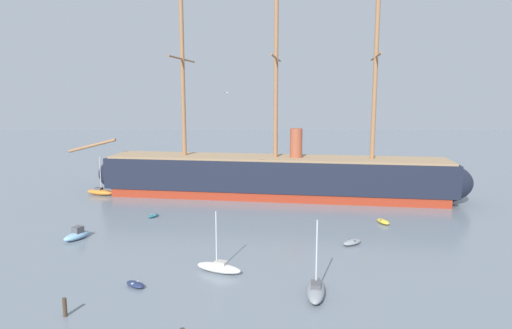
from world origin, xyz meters
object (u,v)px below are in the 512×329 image
(sailboat_near_centre, at_px, (220,267))
(mooring_piling_nearest, at_px, (66,307))
(dinghy_foreground_left, at_px, (136,284))
(seagull_in_flight, at_px, (228,93))
(sailboat_far_left, at_px, (101,192))
(motorboat_far_right, at_px, (428,196))
(sailboat_foreground_right, at_px, (317,290))
(sailboat_distant_centre, at_px, (269,180))
(tall_ship, at_px, (276,176))
(motorboat_mid_left, at_px, (78,235))
(dinghy_alongside_bow, at_px, (154,216))
(dinghy_mid_right, at_px, (353,242))
(dinghy_alongside_stern, at_px, (384,222))

(sailboat_near_centre, xyz_separation_m, mooring_piling_nearest, (-11.82, -9.11, 0.25))
(dinghy_foreground_left, height_order, seagull_in_flight, seagull_in_flight)
(sailboat_far_left, relative_size, motorboat_far_right, 2.24)
(sailboat_foreground_right, height_order, sailboat_distant_centre, sailboat_foreground_right)
(tall_ship, bearing_deg, dinghy_foreground_left, -111.56)
(sailboat_near_centre, height_order, seagull_in_flight, seagull_in_flight)
(mooring_piling_nearest, bearing_deg, motorboat_far_right, 42.65)
(sailboat_near_centre, xyz_separation_m, motorboat_mid_left, (-18.66, 10.51, 0.02))
(mooring_piling_nearest, bearing_deg, sailboat_foreground_right, 10.24)
(tall_ship, relative_size, dinghy_alongside_bow, 33.62)
(mooring_piling_nearest, xyz_separation_m, seagull_in_flight, (11.69, 25.51, 17.38))
(tall_ship, relative_size, dinghy_mid_right, 24.03)
(mooring_piling_nearest, distance_m, seagull_in_flight, 33.01)
(motorboat_mid_left, height_order, sailboat_distant_centre, sailboat_distant_centre)
(dinghy_foreground_left, relative_size, dinghy_alongside_bow, 1.10)
(sailboat_far_left, height_order, seagull_in_flight, seagull_in_flight)
(dinghy_alongside_stern, bearing_deg, dinghy_alongside_bow, 174.33)
(dinghy_alongside_stern, bearing_deg, sailboat_near_centre, -141.33)
(dinghy_alongside_bow, bearing_deg, sailboat_foreground_right, -51.57)
(tall_ship, relative_size, sailboat_far_left, 10.28)
(dinghy_foreground_left, xyz_separation_m, sailboat_foreground_right, (16.75, -1.80, 0.33))
(sailboat_foreground_right, relative_size, motorboat_far_right, 2.25)
(dinghy_alongside_stern, distance_m, sailboat_far_left, 49.31)
(seagull_in_flight, bearing_deg, dinghy_alongside_stern, 2.37)
(sailboat_far_left, relative_size, mooring_piling_nearest, 4.41)
(dinghy_mid_right, height_order, motorboat_far_right, motorboat_far_right)
(sailboat_foreground_right, height_order, motorboat_far_right, sailboat_foreground_right)
(dinghy_alongside_bow, bearing_deg, dinghy_foreground_left, -81.04)
(seagull_in_flight, bearing_deg, motorboat_mid_left, -162.39)
(tall_ship, relative_size, sailboat_near_centre, 11.19)
(tall_ship, relative_size, sailboat_distant_centre, 12.51)
(sailboat_distant_centre, bearing_deg, sailboat_foreground_right, -86.85)
(sailboat_near_centre, relative_size, dinghy_alongside_stern, 2.29)
(sailboat_distant_centre, bearing_deg, dinghy_alongside_stern, -62.87)
(motorboat_mid_left, height_order, dinghy_mid_right, motorboat_mid_left)
(dinghy_mid_right, xyz_separation_m, motorboat_far_right, (18.24, 24.31, 0.10))
(sailboat_near_centre, height_order, sailboat_distant_centre, sailboat_near_centre)
(dinghy_alongside_bow, distance_m, sailboat_far_left, 19.56)
(dinghy_alongside_bow, bearing_deg, mooring_piling_nearest, -90.81)
(sailboat_far_left, relative_size, seagull_in_flight, 6.46)
(sailboat_distant_centre, bearing_deg, motorboat_far_right, -28.02)
(motorboat_mid_left, bearing_deg, sailboat_far_left, 102.84)
(tall_ship, bearing_deg, dinghy_mid_right, -72.11)
(motorboat_far_right, height_order, seagull_in_flight, seagull_in_flight)
(sailboat_far_left, bearing_deg, dinghy_alongside_stern, -21.37)
(dinghy_foreground_left, height_order, dinghy_alongside_stern, dinghy_alongside_stern)
(sailboat_foreground_right, xyz_separation_m, dinghy_alongside_bow, (-20.55, 25.90, -0.35))
(tall_ship, xyz_separation_m, sailboat_near_centre, (-7.16, -33.82, -3.22))
(sailboat_near_centre, distance_m, dinghy_alongside_bow, 23.52)
(sailboat_distant_centre, bearing_deg, seagull_in_flight, -101.68)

